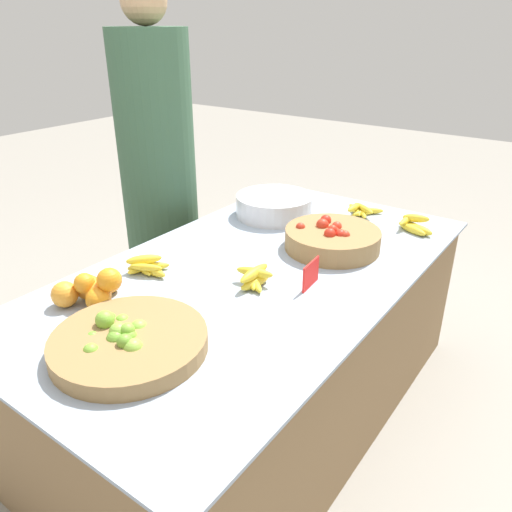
# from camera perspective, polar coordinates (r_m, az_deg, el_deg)

# --- Properties ---
(ground_plane) EXTENTS (12.00, 12.00, 0.00)m
(ground_plane) POSITION_cam_1_polar(r_m,az_deg,el_deg) (2.19, 0.00, -16.71)
(ground_plane) COLOR gray
(market_table) EXTENTS (1.83, 1.01, 0.65)m
(market_table) POSITION_cam_1_polar(r_m,az_deg,el_deg) (1.99, 0.00, -9.76)
(market_table) COLOR olive
(market_table) RESTS_ON ground_plane
(lime_bowl) EXTENTS (0.43, 0.43, 0.09)m
(lime_bowl) POSITION_cam_1_polar(r_m,az_deg,el_deg) (1.42, -14.42, -9.43)
(lime_bowl) COLOR olive
(lime_bowl) RESTS_ON market_table
(tomato_basket) EXTENTS (0.37, 0.37, 0.11)m
(tomato_basket) POSITION_cam_1_polar(r_m,az_deg,el_deg) (1.98, 8.69, 1.98)
(tomato_basket) COLOR olive
(tomato_basket) RESTS_ON market_table
(orange_pile) EXTENTS (0.22, 0.20, 0.13)m
(orange_pile) POSITION_cam_1_polar(r_m,az_deg,el_deg) (1.66, -18.15, -3.60)
(orange_pile) COLOR orange
(orange_pile) RESTS_ON market_table
(metal_bowl) EXTENTS (0.35, 0.35, 0.10)m
(metal_bowl) POSITION_cam_1_polar(r_m,az_deg,el_deg) (2.30, 2.11, 5.79)
(metal_bowl) COLOR silver
(metal_bowl) RESTS_ON market_table
(price_sign) EXTENTS (0.12, 0.02, 0.09)m
(price_sign) POSITION_cam_1_polar(r_m,az_deg,el_deg) (1.69, 6.29, -2.08)
(price_sign) COLOR red
(price_sign) RESTS_ON market_table
(banana_bunch_front_center) EXTENTS (0.15, 0.14, 0.06)m
(banana_bunch_front_center) POSITION_cam_1_polar(r_m,az_deg,el_deg) (1.69, -0.18, -2.48)
(banana_bunch_front_center) COLOR yellow
(banana_bunch_front_center) RESTS_ON market_table
(banana_bunch_back_center) EXTENTS (0.17, 0.19, 0.05)m
(banana_bunch_back_center) POSITION_cam_1_polar(r_m,az_deg,el_deg) (2.37, 11.98, 5.14)
(banana_bunch_back_center) COLOR yellow
(banana_bunch_back_center) RESTS_ON market_table
(banana_bunch_front_left) EXTENTS (0.16, 0.17, 0.06)m
(banana_bunch_front_left) POSITION_cam_1_polar(r_m,az_deg,el_deg) (2.24, 17.63, 3.38)
(banana_bunch_front_left) COLOR yellow
(banana_bunch_front_left) RESTS_ON market_table
(banana_bunch_middle_left) EXTENTS (0.14, 0.20, 0.06)m
(banana_bunch_middle_left) POSITION_cam_1_polar(r_m,az_deg,el_deg) (1.82, -12.48, -1.15)
(banana_bunch_middle_left) COLOR yellow
(banana_bunch_middle_left) RESTS_ON market_table
(vendor_person) EXTENTS (0.36, 0.36, 1.64)m
(vendor_person) POSITION_cam_1_polar(r_m,az_deg,el_deg) (2.49, -11.00, 8.28)
(vendor_person) COLOR #385B42
(vendor_person) RESTS_ON ground_plane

